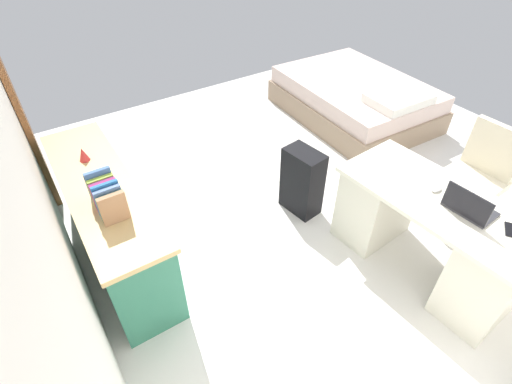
{
  "coord_description": "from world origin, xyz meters",
  "views": [
    {
      "loc": [
        -2.11,
        2.15,
        2.53
      ],
      "look_at": [
        -0.2,
        0.91,
        0.6
      ],
      "focal_mm": 27.15,
      "sensor_mm": 36.0,
      "label": 1
    }
  ],
  "objects_px": {
    "bed": "(355,99)",
    "laptop": "(469,207)",
    "computer_mouse": "(436,189)",
    "figurine_small": "(83,154)",
    "credenza": "(111,221)",
    "office_chair": "(472,184)",
    "suitcase_black": "(302,182)",
    "cell_phone_near_laptop": "(511,230)",
    "desk": "(428,233)"
  },
  "relations": [
    {
      "from": "suitcase_black",
      "to": "cell_phone_near_laptop",
      "type": "bearing_deg",
      "value": -170.45
    },
    {
      "from": "bed",
      "to": "laptop",
      "type": "height_order",
      "value": "laptop"
    },
    {
      "from": "bed",
      "to": "cell_phone_near_laptop",
      "type": "distance_m",
      "value": 2.86
    },
    {
      "from": "laptop",
      "to": "computer_mouse",
      "type": "relative_size",
      "value": 3.24
    },
    {
      "from": "figurine_small",
      "to": "suitcase_black",
      "type": "bearing_deg",
      "value": -114.16
    },
    {
      "from": "figurine_small",
      "to": "bed",
      "type": "bearing_deg",
      "value": -84.72
    },
    {
      "from": "bed",
      "to": "laptop",
      "type": "xyz_separation_m",
      "value": [
        -2.29,
        1.3,
        0.54
      ]
    },
    {
      "from": "credenza",
      "to": "bed",
      "type": "xyz_separation_m",
      "value": [
        0.65,
        -3.31,
        -0.14
      ]
    },
    {
      "from": "computer_mouse",
      "to": "figurine_small",
      "type": "height_order",
      "value": "figurine_small"
    },
    {
      "from": "office_chair",
      "to": "computer_mouse",
      "type": "bearing_deg",
      "value": 95.65
    },
    {
      "from": "suitcase_black",
      "to": "figurine_small",
      "type": "xyz_separation_m",
      "value": [
        0.73,
        1.62,
        0.49
      ]
    },
    {
      "from": "desk",
      "to": "office_chair",
      "type": "xyz_separation_m",
      "value": [
        0.16,
        -0.77,
        0.04
      ]
    },
    {
      "from": "cell_phone_near_laptop",
      "to": "figurine_small",
      "type": "distance_m",
      "value": 3.07
    },
    {
      "from": "office_chair",
      "to": "credenza",
      "type": "xyz_separation_m",
      "value": [
        1.3,
        2.76,
        -0.04
      ]
    },
    {
      "from": "credenza",
      "to": "bed",
      "type": "bearing_deg",
      "value": -78.84
    },
    {
      "from": "suitcase_black",
      "to": "computer_mouse",
      "type": "xyz_separation_m",
      "value": [
        -0.99,
        -0.41,
        0.42
      ]
    },
    {
      "from": "suitcase_black",
      "to": "credenza",
      "type": "bearing_deg",
      "value": 69.07
    },
    {
      "from": "office_chair",
      "to": "credenza",
      "type": "height_order",
      "value": "office_chair"
    },
    {
      "from": "desk",
      "to": "laptop",
      "type": "relative_size",
      "value": 4.57
    },
    {
      "from": "credenza",
      "to": "figurine_small",
      "type": "bearing_deg",
      "value": 0.25
    },
    {
      "from": "figurine_small",
      "to": "computer_mouse",
      "type": "bearing_deg",
      "value": -130.22
    },
    {
      "from": "cell_phone_near_laptop",
      "to": "figurine_small",
      "type": "height_order",
      "value": "figurine_small"
    },
    {
      "from": "suitcase_black",
      "to": "bed",
      "type": "bearing_deg",
      "value": -66.15
    },
    {
      "from": "laptop",
      "to": "figurine_small",
      "type": "bearing_deg",
      "value": 45.39
    },
    {
      "from": "laptop",
      "to": "computer_mouse",
      "type": "xyz_separation_m",
      "value": [
        0.26,
        -0.02,
        -0.03
      ]
    },
    {
      "from": "desk",
      "to": "office_chair",
      "type": "relative_size",
      "value": 1.57
    },
    {
      "from": "laptop",
      "to": "computer_mouse",
      "type": "distance_m",
      "value": 0.27
    },
    {
      "from": "office_chair",
      "to": "cell_phone_near_laptop",
      "type": "bearing_deg",
      "value": 131.73
    },
    {
      "from": "credenza",
      "to": "figurine_small",
      "type": "distance_m",
      "value": 0.56
    },
    {
      "from": "office_chair",
      "to": "computer_mouse",
      "type": "relative_size",
      "value": 9.4
    },
    {
      "from": "desk",
      "to": "computer_mouse",
      "type": "bearing_deg",
      "value": -24.17
    },
    {
      "from": "laptop",
      "to": "cell_phone_near_laptop",
      "type": "xyz_separation_m",
      "value": [
        -0.26,
        -0.09,
        -0.04
      ]
    },
    {
      "from": "office_chair",
      "to": "computer_mouse",
      "type": "height_order",
      "value": "office_chair"
    },
    {
      "from": "office_chair",
      "to": "credenza",
      "type": "bearing_deg",
      "value": 64.77
    },
    {
      "from": "computer_mouse",
      "to": "figurine_small",
      "type": "xyz_separation_m",
      "value": [
        1.72,
        2.03,
        0.07
      ]
    },
    {
      "from": "desk",
      "to": "bed",
      "type": "xyz_separation_m",
      "value": [
        2.11,
        -1.32,
        -0.14
      ]
    },
    {
      "from": "desk",
      "to": "figurine_small",
      "type": "relative_size",
      "value": 13.45
    },
    {
      "from": "bed",
      "to": "suitcase_black",
      "type": "bearing_deg",
      "value": 121.54
    },
    {
      "from": "computer_mouse",
      "to": "cell_phone_near_laptop",
      "type": "relative_size",
      "value": 0.74
    },
    {
      "from": "bed",
      "to": "cell_phone_near_laptop",
      "type": "height_order",
      "value": "cell_phone_near_laptop"
    },
    {
      "from": "credenza",
      "to": "computer_mouse",
      "type": "bearing_deg",
      "value": -124.04
    },
    {
      "from": "office_chair",
      "to": "figurine_small",
      "type": "relative_size",
      "value": 8.55
    },
    {
      "from": "suitcase_black",
      "to": "laptop",
      "type": "bearing_deg",
      "value": -170.68
    },
    {
      "from": "desk",
      "to": "computer_mouse",
      "type": "distance_m",
      "value": 0.37
    },
    {
      "from": "computer_mouse",
      "to": "figurine_small",
      "type": "bearing_deg",
      "value": 46.05
    },
    {
      "from": "bed",
      "to": "laptop",
      "type": "distance_m",
      "value": 2.68
    },
    {
      "from": "credenza",
      "to": "computer_mouse",
      "type": "xyz_separation_m",
      "value": [
        -1.37,
        -2.03,
        0.36
      ]
    },
    {
      "from": "office_chair",
      "to": "laptop",
      "type": "height_order",
      "value": "office_chair"
    },
    {
      "from": "suitcase_black",
      "to": "cell_phone_near_laptop",
      "type": "distance_m",
      "value": 1.63
    },
    {
      "from": "laptop",
      "to": "computer_mouse",
      "type": "height_order",
      "value": "laptop"
    }
  ]
}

